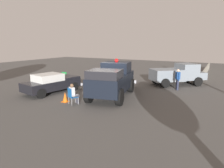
{
  "coord_description": "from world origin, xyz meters",
  "views": [
    {
      "loc": [
        -11.68,
        -7.01,
        3.71
      ],
      "look_at": [
        0.15,
        -0.5,
        0.92
      ],
      "focal_mm": 31.99,
      "sensor_mm": 36.0,
      "label": 1
    }
  ],
  "objects_px": {
    "vintage_fire_truck": "(113,79)",
    "lawn_chair_near_truck": "(72,95)",
    "lawn_chair_by_car": "(111,79)",
    "lawn_chair_spare": "(64,77)",
    "spectator_standing": "(178,78)",
    "classic_hot_rod": "(52,83)",
    "traffic_cone": "(65,97)",
    "parked_pickup": "(178,74)",
    "spectator_seated": "(73,93)"
  },
  "relations": [
    {
      "from": "vintage_fire_truck",
      "to": "spectator_standing",
      "type": "xyz_separation_m",
      "value": [
        4.19,
        -3.61,
        -0.23
      ]
    },
    {
      "from": "lawn_chair_near_truck",
      "to": "lawn_chair_by_car",
      "type": "bearing_deg",
      "value": 6.26
    },
    {
      "from": "lawn_chair_by_car",
      "to": "traffic_cone",
      "type": "height_order",
      "value": "lawn_chair_by_car"
    },
    {
      "from": "vintage_fire_truck",
      "to": "lawn_chair_near_truck",
      "type": "distance_m",
      "value": 3.27
    },
    {
      "from": "classic_hot_rod",
      "to": "traffic_cone",
      "type": "relative_size",
      "value": 7.27
    },
    {
      "from": "lawn_chair_near_truck",
      "to": "classic_hot_rod",
      "type": "bearing_deg",
      "value": 62.98
    },
    {
      "from": "parked_pickup",
      "to": "lawn_chair_spare",
      "type": "relative_size",
      "value": 4.72
    },
    {
      "from": "spectator_standing",
      "to": "traffic_cone",
      "type": "distance_m",
      "value": 8.93
    },
    {
      "from": "parked_pickup",
      "to": "vintage_fire_truck",
      "type": "bearing_deg",
      "value": 152.57
    },
    {
      "from": "classic_hot_rod",
      "to": "traffic_cone",
      "type": "distance_m",
      "value": 2.98
    },
    {
      "from": "parked_pickup",
      "to": "lawn_chair_by_car",
      "type": "xyz_separation_m",
      "value": [
        -2.95,
        5.16,
        -0.4
      ]
    },
    {
      "from": "vintage_fire_truck",
      "to": "parked_pickup",
      "type": "xyz_separation_m",
      "value": [
        6.18,
        -3.21,
        -0.21
      ]
    },
    {
      "from": "lawn_chair_spare",
      "to": "lawn_chair_near_truck",
      "type": "bearing_deg",
      "value": -134.1
    },
    {
      "from": "lawn_chair_by_car",
      "to": "spectator_seated",
      "type": "height_order",
      "value": "spectator_seated"
    },
    {
      "from": "lawn_chair_near_truck",
      "to": "spectator_standing",
      "type": "distance_m",
      "value": 8.65
    },
    {
      "from": "lawn_chair_by_car",
      "to": "traffic_cone",
      "type": "bearing_deg",
      "value": 179.63
    },
    {
      "from": "vintage_fire_truck",
      "to": "classic_hot_rod",
      "type": "bearing_deg",
      "value": 105.66
    },
    {
      "from": "lawn_chair_by_car",
      "to": "lawn_chair_spare",
      "type": "xyz_separation_m",
      "value": [
        -1.27,
        4.39,
        0.0
      ]
    },
    {
      "from": "classic_hot_rod",
      "to": "lawn_chair_near_truck",
      "type": "height_order",
      "value": "classic_hot_rod"
    },
    {
      "from": "parked_pickup",
      "to": "spectator_seated",
      "type": "height_order",
      "value": "parked_pickup"
    },
    {
      "from": "parked_pickup",
      "to": "spectator_standing",
      "type": "relative_size",
      "value": 2.87
    },
    {
      "from": "vintage_fire_truck",
      "to": "lawn_chair_near_truck",
      "type": "height_order",
      "value": "vintage_fire_truck"
    },
    {
      "from": "vintage_fire_truck",
      "to": "lawn_chair_by_car",
      "type": "relative_size",
      "value": 6.15
    },
    {
      "from": "vintage_fire_truck",
      "to": "traffic_cone",
      "type": "bearing_deg",
      "value": 143.89
    },
    {
      "from": "lawn_chair_near_truck",
      "to": "lawn_chair_by_car",
      "type": "relative_size",
      "value": 1.0
    },
    {
      "from": "lawn_chair_near_truck",
      "to": "vintage_fire_truck",
      "type": "bearing_deg",
      "value": -23.43
    },
    {
      "from": "parked_pickup",
      "to": "traffic_cone",
      "type": "relative_size",
      "value": 7.58
    },
    {
      "from": "lawn_chair_by_car",
      "to": "lawn_chair_spare",
      "type": "distance_m",
      "value": 4.57
    },
    {
      "from": "parked_pickup",
      "to": "spectator_seated",
      "type": "xyz_separation_m",
      "value": [
        -9.0,
        4.42,
        -0.29
      ]
    },
    {
      "from": "lawn_chair_spare",
      "to": "spectator_standing",
      "type": "height_order",
      "value": "spectator_standing"
    },
    {
      "from": "vintage_fire_truck",
      "to": "spectator_seated",
      "type": "height_order",
      "value": "vintage_fire_truck"
    },
    {
      "from": "vintage_fire_truck",
      "to": "classic_hot_rod",
      "type": "xyz_separation_m",
      "value": [
        -1.28,
        4.55,
        -0.45
      ]
    },
    {
      "from": "parked_pickup",
      "to": "traffic_cone",
      "type": "distance_m",
      "value": 10.34
    },
    {
      "from": "spectator_standing",
      "to": "traffic_cone",
      "type": "relative_size",
      "value": 2.64
    },
    {
      "from": "classic_hot_rod",
      "to": "traffic_cone",
      "type": "height_order",
      "value": "classic_hot_rod"
    },
    {
      "from": "classic_hot_rod",
      "to": "lawn_chair_near_truck",
      "type": "relative_size",
      "value": 4.53
    },
    {
      "from": "lawn_chair_near_truck",
      "to": "lawn_chair_by_car",
      "type": "xyz_separation_m",
      "value": [
        6.17,
        0.68,
        0.0
      ]
    },
    {
      "from": "lawn_chair_near_truck",
      "to": "traffic_cone",
      "type": "relative_size",
      "value": 1.61
    },
    {
      "from": "lawn_chair_by_car",
      "to": "lawn_chair_spare",
      "type": "height_order",
      "value": "same"
    },
    {
      "from": "parked_pickup",
      "to": "lawn_chair_by_car",
      "type": "distance_m",
      "value": 5.96
    },
    {
      "from": "classic_hot_rod",
      "to": "parked_pickup",
      "type": "bearing_deg",
      "value": -46.15
    },
    {
      "from": "lawn_chair_by_car",
      "to": "lawn_chair_near_truck",
      "type": "bearing_deg",
      "value": -173.74
    },
    {
      "from": "parked_pickup",
      "to": "lawn_chair_by_car",
      "type": "relative_size",
      "value": 4.72
    },
    {
      "from": "classic_hot_rod",
      "to": "spectator_seated",
      "type": "distance_m",
      "value": 3.68
    },
    {
      "from": "spectator_standing",
      "to": "traffic_cone",
      "type": "height_order",
      "value": "spectator_standing"
    },
    {
      "from": "parked_pickup",
      "to": "lawn_chair_near_truck",
      "type": "bearing_deg",
      "value": 153.83
    },
    {
      "from": "lawn_chair_spare",
      "to": "spectator_standing",
      "type": "xyz_separation_m",
      "value": [
        2.23,
        -9.95,
        0.37
      ]
    },
    {
      "from": "parked_pickup",
      "to": "lawn_chair_near_truck",
      "type": "xyz_separation_m",
      "value": [
        -9.12,
        4.48,
        -0.4
      ]
    },
    {
      "from": "lawn_chair_by_car",
      "to": "spectator_seated",
      "type": "xyz_separation_m",
      "value": [
        -6.06,
        -0.74,
        0.11
      ]
    },
    {
      "from": "spectator_seated",
      "to": "traffic_cone",
      "type": "bearing_deg",
      "value": 83.07
    }
  ]
}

